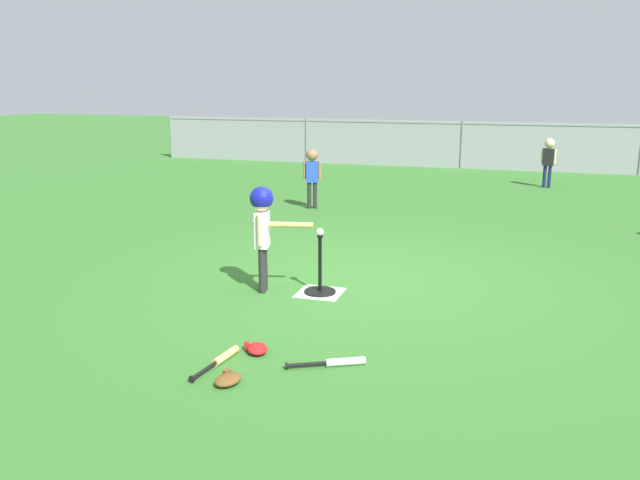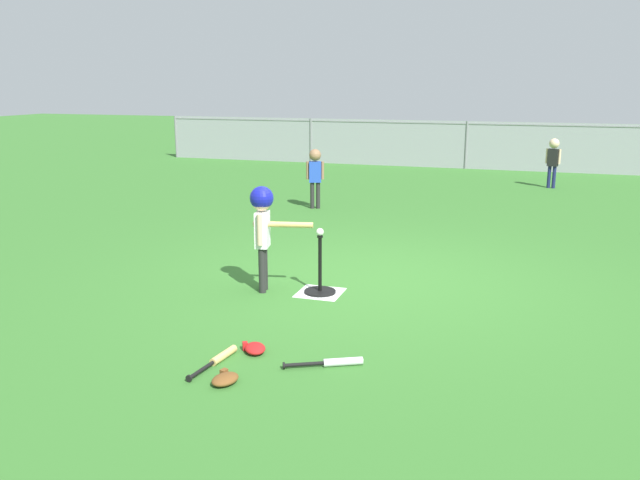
{
  "view_description": "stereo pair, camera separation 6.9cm",
  "coord_description": "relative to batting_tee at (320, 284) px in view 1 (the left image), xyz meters",
  "views": [
    {
      "loc": [
        1.5,
        -6.55,
        2.07
      ],
      "look_at": [
        -0.38,
        -0.56,
        0.55
      ],
      "focal_mm": 36.62,
      "sensor_mm": 36.0,
      "label": 1
    },
    {
      "loc": [
        1.56,
        -6.52,
        2.07
      ],
      "look_at": [
        -0.38,
        -0.56,
        0.55
      ],
      "focal_mm": 36.62,
      "sensor_mm": 36.0,
      "label": 2
    }
  ],
  "objects": [
    {
      "name": "fielder_near_right",
      "position": [
        -1.48,
        4.28,
        0.55
      ],
      "size": [
        0.28,
        0.2,
        1.0
      ],
      "color": "#262626",
      "rests_on": "ground_plane"
    },
    {
      "name": "batting_tee",
      "position": [
        0.0,
        0.0,
        0.0
      ],
      "size": [
        0.32,
        0.32,
        0.6
      ],
      "color": "black",
      "rests_on": "ground_plane"
    },
    {
      "name": "batter_child",
      "position": [
        -0.56,
        -0.11,
        0.68
      ],
      "size": [
        0.62,
        0.3,
        1.08
      ],
      "color": "#262626",
      "rests_on": "ground_plane"
    },
    {
      "name": "spare_bat_wood",
      "position": [
        -0.21,
        -1.83,
        -0.06
      ],
      "size": [
        0.13,
        0.6,
        0.06
      ],
      "color": "#DBB266",
      "rests_on": "ground_plane"
    },
    {
      "name": "glove_near_bats",
      "position": [
        -0.01,
        -2.14,
        -0.05
      ],
      "size": [
        0.22,
        0.26,
        0.07
      ],
      "color": "brown",
      "rests_on": "ground_plane"
    },
    {
      "name": "home_plate",
      "position": [
        0.0,
        0.0,
        -0.09
      ],
      "size": [
        0.44,
        0.44,
        0.01
      ],
      "primitive_type": "cube",
      "color": "white",
      "rests_on": "ground_plane"
    },
    {
      "name": "ground_plane",
      "position": [
        0.38,
        0.56,
        -0.09
      ],
      "size": [
        60.0,
        60.0,
        0.0
      ],
      "primitive_type": "plane",
      "color": "#336B28"
    },
    {
      "name": "baseball_on_tee",
      "position": [
        0.0,
        0.0,
        0.54
      ],
      "size": [
        0.07,
        0.07,
        0.07
      ],
      "primitive_type": "sphere",
      "color": "white",
      "rests_on": "batting_tee"
    },
    {
      "name": "outfield_fence",
      "position": [
        0.38,
        10.32,
        0.53
      ],
      "size": [
        16.06,
        0.06,
        1.15
      ],
      "color": "slate",
      "rests_on": "ground_plane"
    },
    {
      "name": "spare_bat_silver",
      "position": [
        0.65,
        -1.62,
        -0.06
      ],
      "size": [
        0.56,
        0.32,
        0.06
      ],
      "color": "silver",
      "rests_on": "ground_plane"
    },
    {
      "name": "fielder_deep_left",
      "position": [
        2.33,
        7.81,
        0.55
      ],
      "size": [
        0.28,
        0.2,
        0.99
      ],
      "color": "#191E4C",
      "rests_on": "ground_plane"
    },
    {
      "name": "glove_by_plate",
      "position": [
        -0.03,
        -1.58,
        -0.05
      ],
      "size": [
        0.25,
        0.27,
        0.07
      ],
      "color": "#B21919",
      "rests_on": "ground_plane"
    }
  ]
}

